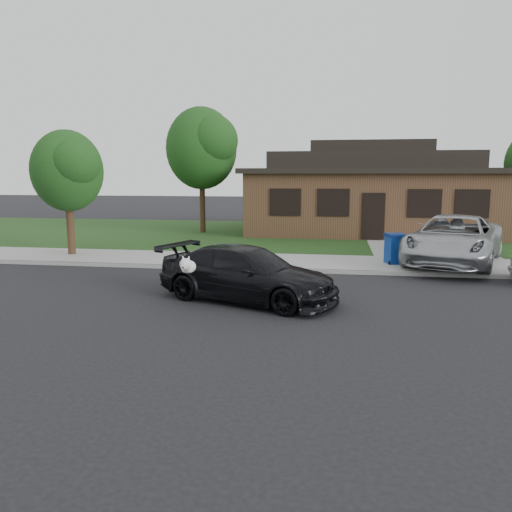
# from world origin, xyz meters

# --- Properties ---
(ground) EXTENTS (120.00, 120.00, 0.00)m
(ground) POSITION_xyz_m (0.00, 0.00, 0.00)
(ground) COLOR black
(ground) RESTS_ON ground
(sidewalk) EXTENTS (60.00, 3.00, 0.12)m
(sidewalk) POSITION_xyz_m (0.00, 5.00, 0.06)
(sidewalk) COLOR gray
(sidewalk) RESTS_ON ground
(curb) EXTENTS (60.00, 0.12, 0.12)m
(curb) POSITION_xyz_m (0.00, 3.50, 0.06)
(curb) COLOR gray
(curb) RESTS_ON ground
(lawn) EXTENTS (60.00, 13.00, 0.13)m
(lawn) POSITION_xyz_m (0.00, 13.00, 0.07)
(lawn) COLOR #193814
(lawn) RESTS_ON ground
(driveway) EXTENTS (4.50, 13.00, 0.14)m
(driveway) POSITION_xyz_m (6.00, 10.00, 0.07)
(driveway) COLOR gray
(driveway) RESTS_ON ground
(sedan) EXTENTS (4.96, 3.39, 1.33)m
(sedan) POSITION_xyz_m (0.21, -0.28, 0.67)
(sedan) COLOR black
(sedan) RESTS_ON ground
(minivan) EXTENTS (4.49, 6.32, 1.60)m
(minivan) POSITION_xyz_m (6.25, 5.30, 0.94)
(minivan) COLOR #ABAEB3
(minivan) RESTS_ON driveway
(recycling_bin) EXTENTS (0.77, 0.77, 1.02)m
(recycling_bin) POSITION_xyz_m (4.32, 4.91, 0.64)
(recycling_bin) COLOR navy
(recycling_bin) RESTS_ON sidewalk
(house) EXTENTS (12.60, 8.60, 4.65)m
(house) POSITION_xyz_m (4.00, 15.00, 2.13)
(house) COLOR #422B1C
(house) RESTS_ON ground
(tree_0) EXTENTS (3.78, 3.60, 6.34)m
(tree_0) POSITION_xyz_m (-4.34, 12.88, 4.48)
(tree_0) COLOR #332114
(tree_0) RESTS_ON ground
(tree_2) EXTENTS (2.73, 2.60, 4.59)m
(tree_2) POSITION_xyz_m (-7.38, 5.11, 3.27)
(tree_2) COLOR #332114
(tree_2) RESTS_ON ground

